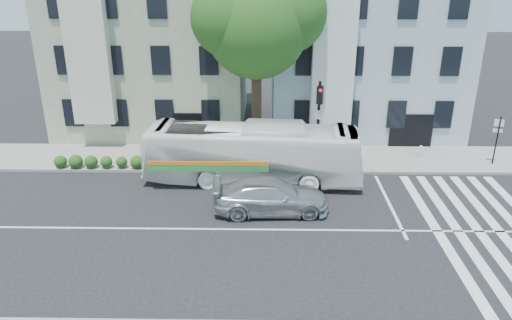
{
  "coord_description": "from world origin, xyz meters",
  "views": [
    {
      "loc": [
        0.44,
        -18.94,
        11.15
      ],
      "look_at": [
        0.08,
        2.15,
        2.4
      ],
      "focal_mm": 35.0,
      "sensor_mm": 36.0,
      "label": 1
    }
  ],
  "objects_px": {
    "sedan": "(271,196)",
    "fire_hydrant": "(421,151)",
    "traffic_signal": "(319,112)",
    "bus": "(252,154)"
  },
  "relations": [
    {
      "from": "traffic_signal",
      "to": "fire_hydrant",
      "type": "relative_size",
      "value": 6.94
    },
    {
      "from": "bus",
      "to": "fire_hydrant",
      "type": "bearing_deg",
      "value": -67.71
    },
    {
      "from": "sedan",
      "to": "traffic_signal",
      "type": "distance_m",
      "value": 6.65
    },
    {
      "from": "bus",
      "to": "sedan",
      "type": "xyz_separation_m",
      "value": [
        0.94,
        -3.35,
        -0.79
      ]
    },
    {
      "from": "traffic_signal",
      "to": "fire_hydrant",
      "type": "distance_m",
      "value": 6.74
    },
    {
      "from": "sedan",
      "to": "traffic_signal",
      "type": "bearing_deg",
      "value": -28.21
    },
    {
      "from": "sedan",
      "to": "fire_hydrant",
      "type": "relative_size",
      "value": 7.73
    },
    {
      "from": "bus",
      "to": "traffic_signal",
      "type": "distance_m",
      "value": 4.53
    },
    {
      "from": "bus",
      "to": "fire_hydrant",
      "type": "distance_m",
      "value": 10.32
    },
    {
      "from": "bus",
      "to": "sedan",
      "type": "distance_m",
      "value": 3.56
    }
  ]
}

